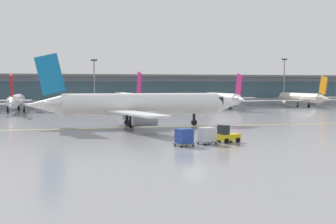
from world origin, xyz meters
TOP-DOWN VIEW (x-y plane):
  - ground_plane at (0.00, 0.00)m, footprint 400.00×400.00m
  - taxiway_centreline_stripe at (0.57, 26.07)m, footprint 109.86×6.31m
  - terminal_concourse at (0.00, 93.12)m, footprint 175.61×11.00m
  - gate_airplane_1 at (-20.88, 71.35)m, footprint 25.85×27.77m
  - gate_airplane_2 at (6.82, 74.44)m, footprint 27.49×29.64m
  - gate_airplane_3 at (32.37, 71.29)m, footprint 26.50×28.40m
  - gate_airplane_4 at (58.09, 73.58)m, footprint 25.34×27.17m
  - taxiing_regional_jet at (0.12, 28.09)m, footprint 35.29×32.78m
  - baggage_tug at (5.90, 5.23)m, footprint 2.88×2.16m
  - cargo_dolly_lead at (3.11, 4.47)m, footprint 2.45×2.09m
  - cargo_dolly_trailing at (0.10, 3.66)m, footprint 2.45×2.09m
  - apron_light_mast_1 at (-0.73, 83.89)m, footprint 1.80×0.36m
  - apron_light_mast_2 at (59.24, 85.32)m, footprint 1.80×0.36m

SIDE VIEW (x-z plane):
  - ground_plane at x=0.00m, z-range 0.00..0.00m
  - taxiway_centreline_stripe at x=0.57m, z-range 0.00..0.01m
  - baggage_tug at x=5.90m, z-range -0.16..1.94m
  - cargo_dolly_lead at x=3.11m, z-range 0.08..2.02m
  - cargo_dolly_trailing at x=0.10m, z-range 0.08..2.02m
  - gate_airplane_4 at x=58.09m, z-range -1.81..7.22m
  - gate_airplane_1 at x=-20.88m, z-range -1.84..7.37m
  - gate_airplane_3 at x=32.37m, z-range -1.89..7.55m
  - gate_airplane_2 at x=6.82m, z-range -1.96..7.85m
  - taxiing_regional_jet at x=0.12m, z-range -2.34..9.35m
  - terminal_concourse at x=0.00m, z-range 0.12..9.72m
  - apron_light_mast_1 at x=-0.73m, z-range 0.68..14.32m
  - apron_light_mast_2 at x=59.24m, z-range 0.69..15.46m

